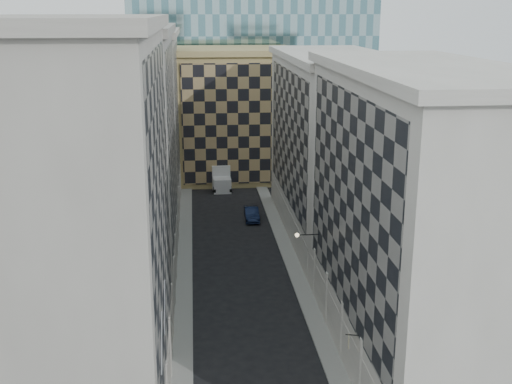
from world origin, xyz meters
TOP-DOWN VIEW (x-y plane):
  - sidewalk_west at (-5.25, 30.00)m, footprint 1.50×100.00m
  - sidewalk_east at (5.25, 30.00)m, footprint 1.50×100.00m
  - bldg_left_a at (-10.88, 11.00)m, footprint 10.80×22.80m
  - bldg_left_b at (-10.88, 33.00)m, footprint 10.80×22.80m
  - bldg_left_c at (-10.88, 55.00)m, footprint 10.80×22.80m
  - bldg_right_a at (10.88, 15.00)m, footprint 10.80×26.80m
  - bldg_right_b at (10.89, 42.00)m, footprint 10.80×28.80m
  - tan_block at (2.00, 67.90)m, footprint 16.80×14.80m
  - flagpoles_left at (-5.90, 6.00)m, footprint 0.10×6.33m
  - bracket_lamp at (4.38, 24.00)m, footprint 1.98×0.36m
  - box_truck at (-0.43, 61.54)m, footprint 2.67×6.22m
  - dark_car at (2.55, 46.93)m, footprint 1.67×4.64m
  - shop_sign at (5.42, 10.66)m, footprint 0.82×0.72m

SIDE VIEW (x-z plane):
  - sidewalk_west at x=-5.25m, z-range 0.00..0.15m
  - sidewalk_east at x=5.25m, z-range 0.00..0.15m
  - dark_car at x=2.55m, z-range 0.00..1.52m
  - box_truck at x=-0.43m, z-range -0.22..3.16m
  - shop_sign at x=5.42m, z-range 3.43..4.24m
  - bracket_lamp at x=4.38m, z-range 6.02..6.38m
  - flagpoles_left at x=-5.90m, z-range 6.83..9.17m
  - tan_block at x=2.00m, z-range 0.04..18.84m
  - bldg_right_b at x=10.89m, z-range 0.00..19.70m
  - bldg_right_a at x=10.88m, z-range -0.03..20.67m
  - bldg_left_c at x=-10.88m, z-range -0.02..21.68m
  - bldg_left_b at x=-10.88m, z-range -0.03..22.67m
  - bldg_left_a at x=-10.88m, z-range -0.03..23.67m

